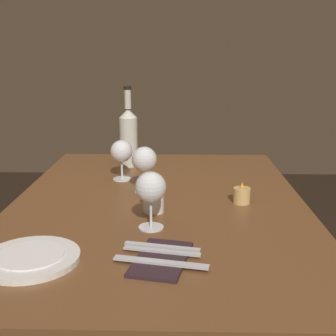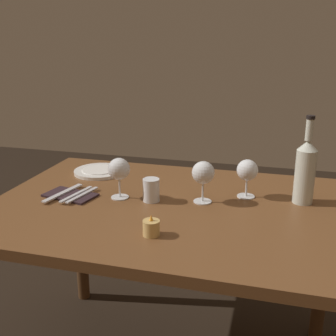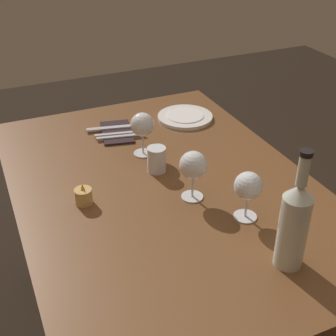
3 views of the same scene
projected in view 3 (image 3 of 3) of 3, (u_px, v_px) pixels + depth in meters
dining_table at (164, 207)px, 1.50m from camera, size 1.30×0.90×0.74m
wine_glass_left at (142, 126)px, 1.56m from camera, size 0.08×0.08×0.15m
wine_glass_right at (193, 166)px, 1.34m from camera, size 0.08×0.08×0.15m
wine_glass_centre at (248, 187)px, 1.26m from camera, size 0.08×0.08×0.14m
wine_bottle at (294, 223)px, 1.09m from camera, size 0.07×0.07×0.32m
water_tumbler at (157, 160)px, 1.50m from camera, size 0.06×0.06×0.08m
votive_candle at (84, 197)px, 1.36m from camera, size 0.05×0.05×0.07m
dinner_plate at (185, 117)px, 1.86m from camera, size 0.22×0.22×0.02m
folded_napkin at (117, 132)px, 1.75m from camera, size 0.21×0.15×0.01m
fork_inner at (119, 133)px, 1.73m from camera, size 0.05×0.18×0.00m
fork_outer at (121, 136)px, 1.71m from camera, size 0.05×0.18×0.00m
table_knife at (114, 127)px, 1.77m from camera, size 0.06×0.21×0.00m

